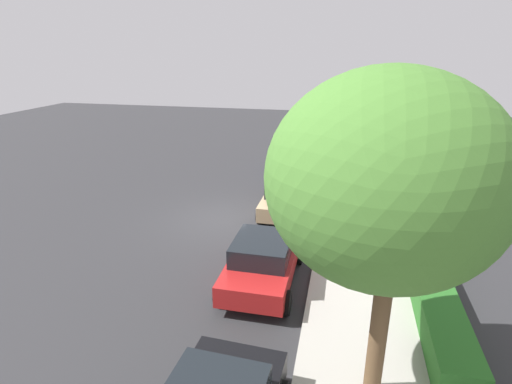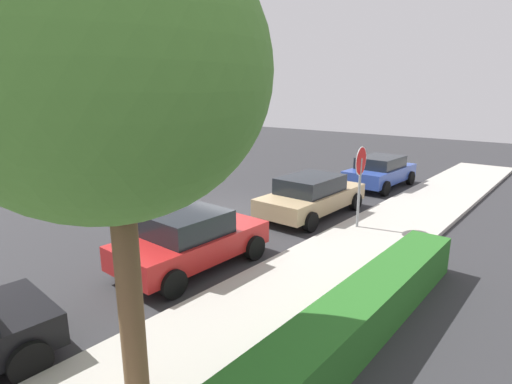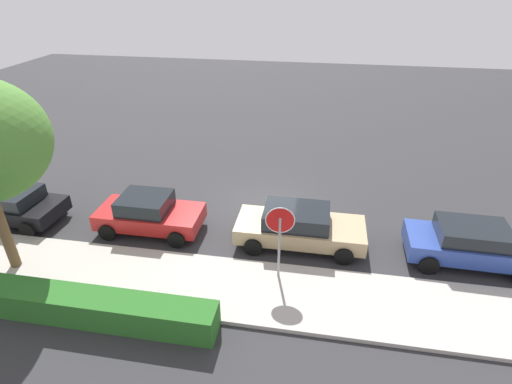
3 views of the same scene
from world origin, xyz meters
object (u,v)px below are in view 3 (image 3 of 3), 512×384
stop_sign (280,230)px  parked_car_black (13,205)px  parked_car_blue (471,243)px  parked_car_tan (299,226)px  parked_car_red (149,213)px

stop_sign → parked_car_black: stop_sign is taller
stop_sign → parked_car_black: bearing=-8.9°
stop_sign → parked_car_black: (10.60, -1.66, -1.17)m
parked_car_blue → parked_car_black: bearing=0.9°
parked_car_tan → parked_car_black: size_ratio=1.16×
parked_car_black → parked_car_tan: bearing=-178.3°
stop_sign → parked_car_red: stop_sign is taller
parked_car_blue → stop_sign: bearing=17.4°
parked_car_tan → parked_car_black: (11.09, 0.33, -0.04)m
parked_car_red → parked_car_black: size_ratio=0.99×
parked_car_tan → parked_car_red: parked_car_red is taller
parked_car_tan → parked_car_blue: bearing=179.4°
stop_sign → parked_car_tan: size_ratio=0.59×
parked_car_red → parked_car_black: 5.49m
stop_sign → parked_car_red: 5.59m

